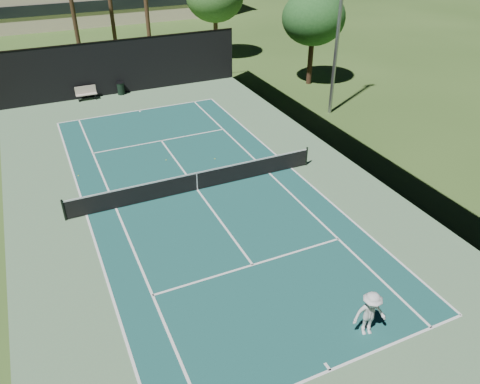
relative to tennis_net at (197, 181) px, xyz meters
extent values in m
plane|color=#365620|center=(0.00, 0.00, -0.56)|extent=(160.00, 160.00, 0.00)
cube|color=#5B825B|center=(0.00, 0.00, -0.55)|extent=(18.00, 32.00, 0.01)
cube|color=#19504C|center=(0.00, 0.00, -0.55)|extent=(10.97, 23.77, 0.01)
cube|color=white|center=(0.00, -11.88, -0.54)|extent=(10.97, 0.10, 0.01)
cube|color=white|center=(0.00, 11.88, -0.54)|extent=(10.97, 0.10, 0.01)
cube|color=white|center=(0.00, -6.40, -0.54)|extent=(8.23, 0.10, 0.01)
cube|color=white|center=(0.00, 6.40, -0.54)|extent=(8.23, 0.10, 0.01)
cube|color=white|center=(-5.49, 0.00, -0.54)|extent=(0.10, 23.77, 0.01)
cube|color=white|center=(5.49, 0.00, -0.54)|extent=(0.10, 23.77, 0.01)
cube|color=white|center=(-4.12, 0.00, -0.54)|extent=(0.10, 23.77, 0.01)
cube|color=white|center=(4.12, 0.00, -0.54)|extent=(0.10, 23.77, 0.01)
cube|color=white|center=(0.00, 0.00, -0.54)|extent=(0.10, 12.80, 0.01)
cube|color=white|center=(0.00, -11.73, -0.54)|extent=(0.10, 0.30, 0.01)
cube|color=white|center=(0.00, 11.73, -0.54)|extent=(0.10, 0.30, 0.01)
cylinder|color=black|center=(-6.40, 0.00, -0.01)|extent=(0.10, 0.10, 1.10)
cylinder|color=black|center=(6.40, 0.00, -0.01)|extent=(0.10, 0.10, 1.10)
cube|color=black|center=(0.00, 0.00, -0.06)|extent=(12.80, 0.02, 0.92)
cube|color=white|center=(0.00, 0.00, 0.43)|extent=(12.80, 0.04, 0.07)
cube|color=white|center=(0.00, 0.00, -0.06)|extent=(0.05, 0.03, 0.92)
cube|color=black|center=(0.00, 16.00, 1.44)|extent=(18.00, 0.04, 4.00)
cube|color=black|center=(9.00, 0.00, 1.44)|extent=(0.04, 32.00, 4.00)
cube|color=black|center=(0.00, 16.00, 3.44)|extent=(18.00, 0.06, 0.06)
imported|color=silver|center=(1.97, -11.12, 0.32)|extent=(1.26, 0.92, 1.76)
sphere|color=#BDD630|center=(-0.49, 3.79, -0.53)|extent=(0.06, 0.06, 0.06)
sphere|color=#C7E834|center=(2.07, 2.78, -0.52)|extent=(0.07, 0.07, 0.07)
sphere|color=#D8F337|center=(-5.27, 4.00, -0.53)|extent=(0.06, 0.06, 0.06)
cube|color=#C0B4A0|center=(-2.97, 15.53, -0.11)|extent=(1.50, 0.45, 0.05)
cube|color=beige|center=(-2.97, 15.73, 0.19)|extent=(1.50, 0.06, 0.55)
cube|color=black|center=(-3.57, 15.53, -0.35)|extent=(0.06, 0.40, 0.42)
cube|color=black|center=(-2.37, 15.53, -0.35)|extent=(0.06, 0.40, 0.42)
cylinder|color=black|center=(-0.39, 15.72, -0.11)|extent=(0.52, 0.52, 0.90)
cylinder|color=black|center=(-0.39, 15.72, 0.36)|extent=(0.56, 0.56, 0.05)
cylinder|color=#402C1B|center=(-2.00, 24.00, 3.72)|extent=(0.36, 0.36, 8.55)
cylinder|color=#462E1E|center=(1.50, 26.00, 3.27)|extent=(0.36, 0.36, 7.65)
cylinder|color=#4C3320|center=(4.00, 23.00, 3.94)|extent=(0.36, 0.36, 9.00)
cylinder|color=#4F3522|center=(10.00, 22.00, 1.20)|extent=(0.40, 0.40, 3.52)
cylinder|color=#40271B|center=(14.00, 12.00, 1.09)|extent=(0.40, 0.40, 3.30)
ellipsoid|color=#215320|center=(14.00, 12.00, 4.54)|extent=(4.80, 4.80, 4.08)
cube|color=black|center=(0.00, 39.95, 1.84)|extent=(38.00, 0.15, 1.20)
cylinder|color=gray|center=(12.00, 6.00, 5.44)|extent=(0.24, 0.24, 12.00)
camera|label=1|loc=(-6.48, -19.31, 11.72)|focal=35.00mm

